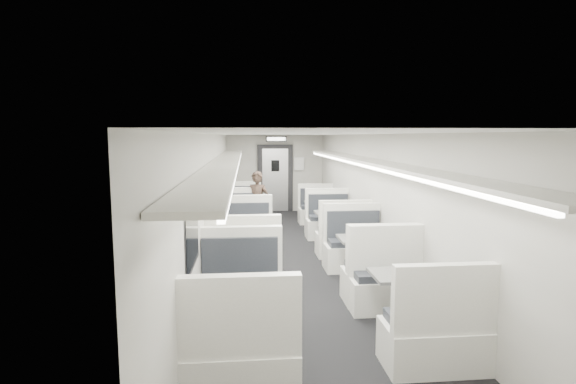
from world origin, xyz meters
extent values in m
cube|color=black|center=(0.00, 0.00, -0.06)|extent=(3.00, 12.00, 0.12)
cube|color=white|center=(0.00, 0.00, 2.46)|extent=(3.00, 12.00, 0.12)
cube|color=beige|center=(0.00, 6.06, 1.20)|extent=(3.00, 0.12, 2.40)
cube|color=beige|center=(0.00, -6.06, 1.20)|extent=(3.00, 0.12, 2.40)
cube|color=beige|center=(-1.56, 0.00, 1.20)|extent=(0.12, 12.00, 2.40)
cube|color=beige|center=(1.56, 0.00, 1.20)|extent=(0.12, 12.00, 2.40)
cube|color=white|center=(-1.00, 2.83, 0.22)|extent=(1.02, 0.57, 0.43)
cube|color=#23292F|center=(-1.00, 2.86, 0.48)|extent=(0.90, 0.45, 0.10)
cube|color=white|center=(-1.00, 2.63, 0.77)|extent=(1.02, 0.12, 0.67)
cube|color=white|center=(-1.00, 4.33, 0.22)|extent=(1.02, 0.57, 0.43)
cube|color=#23292F|center=(-1.00, 4.30, 0.48)|extent=(0.90, 0.45, 0.10)
cube|color=white|center=(-1.00, 4.54, 0.77)|extent=(1.02, 0.12, 0.67)
cylinder|color=silver|center=(-1.00, 3.58, 0.33)|extent=(0.10, 0.10, 0.66)
cylinder|color=silver|center=(-1.00, 3.58, 0.01)|extent=(0.35, 0.35, 0.03)
cube|color=slate|center=(-1.00, 3.58, 0.70)|extent=(0.84, 0.58, 0.04)
cube|color=white|center=(-1.00, 0.72, 0.23)|extent=(1.07, 0.60, 0.46)
cube|color=#23292F|center=(-1.00, 0.75, 0.51)|extent=(0.95, 0.48, 0.10)
cube|color=white|center=(-1.00, 0.51, 0.81)|extent=(1.07, 0.12, 0.71)
cube|color=white|center=(-1.00, 2.31, 0.23)|extent=(1.07, 0.60, 0.46)
cube|color=#23292F|center=(-1.00, 2.28, 0.51)|extent=(0.95, 0.48, 0.10)
cube|color=white|center=(-1.00, 2.52, 0.81)|extent=(1.07, 0.12, 0.71)
cylinder|color=silver|center=(-1.00, 1.52, 0.35)|extent=(0.10, 0.10, 0.70)
cylinder|color=silver|center=(-1.00, 1.52, 0.02)|extent=(0.37, 0.37, 0.03)
cube|color=slate|center=(-1.00, 1.52, 0.74)|extent=(0.89, 0.61, 0.04)
cube|color=white|center=(-1.00, -1.51, 0.25)|extent=(1.16, 0.65, 0.49)
cube|color=#23292F|center=(-1.00, -1.48, 0.55)|extent=(1.03, 0.51, 0.11)
cube|color=white|center=(-1.00, -1.75, 0.87)|extent=(1.16, 0.13, 0.77)
cube|color=white|center=(-1.00, 0.19, 0.25)|extent=(1.16, 0.65, 0.49)
cube|color=#23292F|center=(-1.00, 0.16, 0.55)|extent=(1.03, 0.51, 0.11)
cube|color=white|center=(-1.00, 0.43, 0.87)|extent=(1.16, 0.13, 0.77)
cylinder|color=silver|center=(-1.00, -0.66, 0.38)|extent=(0.11, 0.11, 0.75)
cylinder|color=silver|center=(-1.00, -0.66, 0.02)|extent=(0.39, 0.39, 0.03)
cube|color=slate|center=(-1.00, -0.66, 0.80)|extent=(0.96, 0.66, 0.04)
cube|color=white|center=(-1.00, -4.08, 0.23)|extent=(1.10, 0.61, 0.47)
cube|color=#23292F|center=(-1.00, -4.05, 0.52)|extent=(0.98, 0.49, 0.10)
cube|color=white|center=(-1.00, -4.31, 0.83)|extent=(1.10, 0.12, 0.73)
cube|color=white|center=(-1.00, -2.46, 0.23)|extent=(1.10, 0.61, 0.47)
cube|color=#23292F|center=(-1.00, -2.49, 0.52)|extent=(0.98, 0.49, 0.10)
cube|color=white|center=(-1.00, -2.24, 0.83)|extent=(1.10, 0.12, 0.73)
cylinder|color=silver|center=(-1.00, -3.27, 0.36)|extent=(0.10, 0.10, 0.72)
cylinder|color=silver|center=(-1.00, -3.27, 0.02)|extent=(0.37, 0.37, 0.03)
cube|color=slate|center=(-1.00, -3.27, 0.76)|extent=(0.92, 0.62, 0.04)
cube|color=white|center=(1.00, 2.51, 0.21)|extent=(0.98, 0.54, 0.41)
cube|color=#23292F|center=(1.00, 2.53, 0.46)|extent=(0.87, 0.43, 0.09)
cube|color=white|center=(1.00, 2.31, 0.74)|extent=(0.98, 0.11, 0.65)
cube|color=white|center=(1.00, 3.95, 0.21)|extent=(0.98, 0.54, 0.41)
cube|color=#23292F|center=(1.00, 3.92, 0.46)|extent=(0.87, 0.43, 0.09)
cube|color=white|center=(1.00, 4.14, 0.74)|extent=(0.98, 0.11, 0.65)
cylinder|color=silver|center=(1.00, 3.23, 0.32)|extent=(0.09, 0.09, 0.64)
cylinder|color=silver|center=(1.00, 3.23, 0.01)|extent=(0.33, 0.33, 0.03)
cube|color=slate|center=(1.00, 3.23, 0.67)|extent=(0.81, 0.55, 0.04)
cube|color=white|center=(1.00, 0.58, 0.22)|extent=(1.05, 0.59, 0.45)
cube|color=#23292F|center=(1.00, 0.61, 0.50)|extent=(0.93, 0.47, 0.10)
cube|color=white|center=(1.00, 0.37, 0.79)|extent=(1.05, 0.12, 0.70)
cube|color=white|center=(1.00, 2.13, 0.22)|extent=(1.05, 0.59, 0.45)
cube|color=#23292F|center=(1.00, 2.10, 0.50)|extent=(0.93, 0.47, 0.10)
cube|color=white|center=(1.00, 2.34, 0.79)|extent=(1.05, 0.12, 0.70)
cylinder|color=silver|center=(1.00, 1.36, 0.34)|extent=(0.10, 0.10, 0.69)
cylinder|color=silver|center=(1.00, 1.36, 0.01)|extent=(0.36, 0.36, 0.03)
cube|color=slate|center=(1.00, 1.36, 0.73)|extent=(0.87, 0.60, 0.04)
cube|color=white|center=(1.00, -1.93, 0.23)|extent=(1.07, 0.60, 0.45)
cube|color=#23292F|center=(1.00, -1.90, 0.50)|extent=(0.95, 0.47, 0.10)
cube|color=white|center=(1.00, -2.14, 0.81)|extent=(1.07, 0.12, 0.71)
cube|color=white|center=(1.00, -0.35, 0.23)|extent=(1.07, 0.60, 0.45)
cube|color=#23292F|center=(1.00, -0.38, 0.50)|extent=(0.95, 0.47, 0.10)
cube|color=white|center=(1.00, -0.14, 0.81)|extent=(1.07, 0.12, 0.71)
cylinder|color=silver|center=(1.00, -1.14, 0.35)|extent=(0.10, 0.10, 0.70)
cylinder|color=silver|center=(1.00, -1.14, 0.02)|extent=(0.36, 0.36, 0.03)
cube|color=slate|center=(1.00, -1.14, 0.74)|extent=(0.89, 0.61, 0.04)
cube|color=white|center=(1.00, -3.78, 0.22)|extent=(1.06, 0.59, 0.45)
cube|color=#23292F|center=(1.00, -3.75, 0.50)|extent=(0.94, 0.47, 0.10)
cube|color=white|center=(1.00, -4.00, 0.80)|extent=(1.06, 0.12, 0.70)
cube|color=white|center=(1.00, -2.23, 0.22)|extent=(1.06, 0.59, 0.45)
cube|color=#23292F|center=(1.00, -2.26, 0.50)|extent=(0.94, 0.47, 0.10)
cube|color=white|center=(1.00, -2.01, 0.80)|extent=(1.06, 0.12, 0.70)
cylinder|color=silver|center=(1.00, -3.00, 0.34)|extent=(0.10, 0.10, 0.69)
cylinder|color=silver|center=(1.00, -3.00, 0.01)|extent=(0.36, 0.36, 0.03)
cube|color=slate|center=(1.00, -3.00, 0.73)|extent=(0.88, 0.60, 0.04)
imported|color=black|center=(-0.65, 2.43, 0.77)|extent=(0.67, 0.57, 1.55)
cube|color=black|center=(-1.49, 3.40, 1.35)|extent=(0.02, 1.18, 0.84)
cube|color=black|center=(-1.49, 1.20, 1.35)|extent=(0.02, 1.18, 0.84)
cube|color=black|center=(-1.49, -1.00, 1.35)|extent=(0.02, 1.18, 0.84)
cube|color=black|center=(-1.49, -3.20, 1.35)|extent=(0.02, 1.18, 0.84)
cube|color=white|center=(-1.26, -0.30, 1.92)|extent=(0.46, 10.40, 0.05)
cube|color=white|center=(-1.06, -0.30, 1.87)|extent=(0.05, 10.20, 0.04)
cube|color=white|center=(1.26, -0.30, 1.92)|extent=(0.46, 10.40, 0.05)
cube|color=white|center=(1.06, -0.30, 1.87)|extent=(0.05, 10.20, 0.04)
cube|color=black|center=(0.00, 5.94, 1.05)|extent=(1.10, 0.10, 2.10)
cube|color=silver|center=(0.00, 5.91, 1.00)|extent=(0.80, 0.05, 1.95)
cube|color=black|center=(0.00, 5.87, 1.45)|extent=(0.25, 0.02, 0.35)
cube|color=black|center=(0.00, 5.45, 2.28)|extent=(0.62, 0.10, 0.16)
cube|color=white|center=(0.00, 5.39, 2.28)|extent=(0.54, 0.02, 0.10)
cube|color=white|center=(0.75, 5.92, 1.50)|extent=(0.32, 0.02, 0.40)
camera|label=1|loc=(-0.91, -8.00, 2.36)|focal=28.00mm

